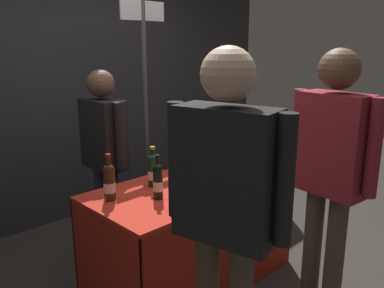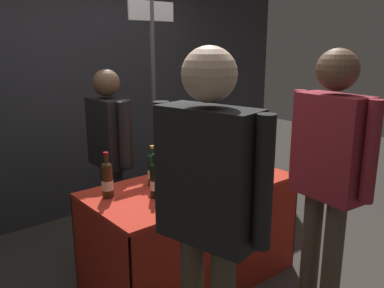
{
  "view_description": "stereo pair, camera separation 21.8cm",
  "coord_description": "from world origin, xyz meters",
  "px_view_note": "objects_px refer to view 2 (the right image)",
  "views": [
    {
      "loc": [
        -1.93,
        -1.97,
        1.79
      ],
      "look_at": [
        0.0,
        0.0,
        1.09
      ],
      "focal_mm": 37.16,
      "sensor_mm": 36.0,
      "label": 1
    },
    {
      "loc": [
        -1.77,
        -2.11,
        1.79
      ],
      "look_at": [
        0.0,
        0.0,
        1.09
      ],
      "focal_mm": 37.16,
      "sensor_mm": 36.0,
      "label": 2
    }
  ],
  "objects_px": {
    "display_bottle_0": "(210,167)",
    "vendor_presenter": "(110,148)",
    "wine_glass_near_taster": "(213,169)",
    "flower_vase": "(236,148)",
    "wine_glass_mid": "(209,163)",
    "featured_wine_bottle": "(171,190)",
    "tasting_table": "(192,214)",
    "wine_glass_near_vendor": "(182,161)",
    "taster_foreground_right": "(208,199)",
    "booth_signpost": "(153,96)"
  },
  "relations": [
    {
      "from": "wine_glass_mid",
      "to": "booth_signpost",
      "type": "relative_size",
      "value": 0.06
    },
    {
      "from": "vendor_presenter",
      "to": "flower_vase",
      "type": "bearing_deg",
      "value": 54.97
    },
    {
      "from": "display_bottle_0",
      "to": "wine_glass_mid",
      "type": "xyz_separation_m",
      "value": [
        0.19,
        0.22,
        -0.06
      ]
    },
    {
      "from": "featured_wine_bottle",
      "to": "flower_vase",
      "type": "xyz_separation_m",
      "value": [
        1.02,
        0.42,
        0.01
      ]
    },
    {
      "from": "display_bottle_0",
      "to": "wine_glass_mid",
      "type": "distance_m",
      "value": 0.3
    },
    {
      "from": "tasting_table",
      "to": "taster_foreground_right",
      "type": "height_order",
      "value": "taster_foreground_right"
    },
    {
      "from": "tasting_table",
      "to": "booth_signpost",
      "type": "relative_size",
      "value": 0.7
    },
    {
      "from": "tasting_table",
      "to": "wine_glass_near_vendor",
      "type": "bearing_deg",
      "value": 65.74
    },
    {
      "from": "vendor_presenter",
      "to": "tasting_table",
      "type": "bearing_deg",
      "value": 17.74
    },
    {
      "from": "featured_wine_bottle",
      "to": "taster_foreground_right",
      "type": "distance_m",
      "value": 0.65
    },
    {
      "from": "vendor_presenter",
      "to": "taster_foreground_right",
      "type": "xyz_separation_m",
      "value": [
        -0.37,
        -1.62,
        0.14
      ]
    },
    {
      "from": "tasting_table",
      "to": "flower_vase",
      "type": "distance_m",
      "value": 0.75
    },
    {
      "from": "display_bottle_0",
      "to": "booth_signpost",
      "type": "distance_m",
      "value": 1.18
    },
    {
      "from": "wine_glass_near_taster",
      "to": "flower_vase",
      "type": "distance_m",
      "value": 0.53
    },
    {
      "from": "featured_wine_bottle",
      "to": "wine_glass_near_taster",
      "type": "bearing_deg",
      "value": 19.84
    },
    {
      "from": "display_bottle_0",
      "to": "flower_vase",
      "type": "relative_size",
      "value": 0.88
    },
    {
      "from": "vendor_presenter",
      "to": "taster_foreground_right",
      "type": "distance_m",
      "value": 1.67
    },
    {
      "from": "taster_foreground_right",
      "to": "booth_signpost",
      "type": "distance_m",
      "value": 2.04
    },
    {
      "from": "tasting_table",
      "to": "wine_glass_near_vendor",
      "type": "xyz_separation_m",
      "value": [
        0.13,
        0.28,
        0.33
      ]
    },
    {
      "from": "tasting_table",
      "to": "wine_glass_mid",
      "type": "relative_size",
      "value": 11.56
    },
    {
      "from": "booth_signpost",
      "to": "display_bottle_0",
      "type": "bearing_deg",
      "value": -104.35
    },
    {
      "from": "vendor_presenter",
      "to": "taster_foreground_right",
      "type": "height_order",
      "value": "taster_foreground_right"
    },
    {
      "from": "tasting_table",
      "to": "taster_foreground_right",
      "type": "bearing_deg",
      "value": -125.87
    },
    {
      "from": "wine_glass_near_taster",
      "to": "flower_vase",
      "type": "bearing_deg",
      "value": 25.29
    },
    {
      "from": "wine_glass_mid",
      "to": "wine_glass_near_vendor",
      "type": "bearing_deg",
      "value": 120.04
    },
    {
      "from": "featured_wine_bottle",
      "to": "wine_glass_near_vendor",
      "type": "relative_size",
      "value": 2.41
    },
    {
      "from": "vendor_presenter",
      "to": "booth_signpost",
      "type": "relative_size",
      "value": 0.73
    },
    {
      "from": "wine_glass_mid",
      "to": "flower_vase",
      "type": "bearing_deg",
      "value": 10.92
    },
    {
      "from": "display_bottle_0",
      "to": "wine_glass_mid",
      "type": "relative_size",
      "value": 2.58
    },
    {
      "from": "featured_wine_bottle",
      "to": "tasting_table",
      "type": "bearing_deg",
      "value": 33.67
    },
    {
      "from": "tasting_table",
      "to": "flower_vase",
      "type": "relative_size",
      "value": 3.95
    },
    {
      "from": "display_bottle_0",
      "to": "flower_vase",
      "type": "distance_m",
      "value": 0.65
    },
    {
      "from": "wine_glass_near_taster",
      "to": "vendor_presenter",
      "type": "height_order",
      "value": "vendor_presenter"
    },
    {
      "from": "featured_wine_bottle",
      "to": "wine_glass_mid",
      "type": "height_order",
      "value": "featured_wine_bottle"
    },
    {
      "from": "wine_glass_mid",
      "to": "wine_glass_near_taster",
      "type": "height_order",
      "value": "wine_glass_mid"
    },
    {
      "from": "vendor_presenter",
      "to": "taster_foreground_right",
      "type": "bearing_deg",
      "value": -12.37
    },
    {
      "from": "tasting_table",
      "to": "wine_glass_near_taster",
      "type": "height_order",
      "value": "wine_glass_near_taster"
    },
    {
      "from": "wine_glass_near_vendor",
      "to": "taster_foreground_right",
      "type": "bearing_deg",
      "value": -123.23
    },
    {
      "from": "display_bottle_0",
      "to": "booth_signpost",
      "type": "relative_size",
      "value": 0.16
    },
    {
      "from": "tasting_table",
      "to": "taster_foreground_right",
      "type": "relative_size",
      "value": 0.86
    },
    {
      "from": "vendor_presenter",
      "to": "taster_foreground_right",
      "type": "relative_size",
      "value": 0.89
    },
    {
      "from": "tasting_table",
      "to": "featured_wine_bottle",
      "type": "height_order",
      "value": "featured_wine_bottle"
    },
    {
      "from": "wine_glass_near_taster",
      "to": "flower_vase",
      "type": "relative_size",
      "value": 0.34
    },
    {
      "from": "featured_wine_bottle",
      "to": "vendor_presenter",
      "type": "xyz_separation_m",
      "value": [
        0.15,
        1.04,
        0.04
      ]
    },
    {
      "from": "display_bottle_0",
      "to": "vendor_presenter",
      "type": "bearing_deg",
      "value": 107.7
    },
    {
      "from": "wine_glass_mid",
      "to": "flower_vase",
      "type": "height_order",
      "value": "flower_vase"
    },
    {
      "from": "wine_glass_near_vendor",
      "to": "taster_foreground_right",
      "type": "distance_m",
      "value": 1.36
    },
    {
      "from": "vendor_presenter",
      "to": "wine_glass_near_taster",
      "type": "bearing_deg",
      "value": 25.42
    },
    {
      "from": "featured_wine_bottle",
      "to": "wine_glass_near_vendor",
      "type": "xyz_separation_m",
      "value": [
        0.52,
        0.54,
        -0.03
      ]
    },
    {
      "from": "featured_wine_bottle",
      "to": "display_bottle_0",
      "type": "relative_size",
      "value": 0.84
    }
  ]
}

